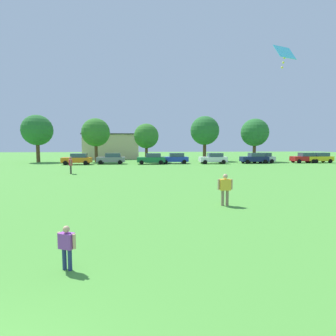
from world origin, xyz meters
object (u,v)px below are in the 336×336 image
(bystander_near_trees, at_px, (71,164))
(tree_right, at_px, (205,131))
(kite, at_px, (284,54))
(parked_car_gray_1, at_px, (111,158))
(child_kite_flyer, at_px, (67,244))
(adult_bystander, at_px, (225,187))
(parked_car_blue_3, at_px, (175,158))
(parked_car_white_4, at_px, (213,158))
(tree_far_right, at_px, (255,133))
(parked_car_orange_0, at_px, (77,159))
(tree_far_left, at_px, (37,130))
(parked_car_silver_6, at_px, (261,158))
(tree_left, at_px, (96,133))
(parked_car_red_7, at_px, (305,158))
(parked_car_yellow_8, at_px, (319,158))
(parked_car_navy_5, at_px, (255,158))
(parked_car_green_2, at_px, (152,159))

(bystander_near_trees, bearing_deg, tree_right, -59.54)
(kite, xyz_separation_m, parked_car_gray_1, (-11.30, 30.43, -6.35))
(child_kite_flyer, relative_size, adult_bystander, 0.69)
(parked_car_blue_3, bearing_deg, parked_car_gray_1, -1.11)
(parked_car_white_4, height_order, tree_far_right, tree_far_right)
(tree_right, bearing_deg, parked_car_orange_0, -160.71)
(tree_far_left, bearing_deg, parked_car_silver_6, -8.39)
(adult_bystander, bearing_deg, tree_far_right, 67.86)
(parked_car_white_4, bearing_deg, adult_bystander, 76.03)
(child_kite_flyer, relative_size, tree_left, 0.14)
(tree_far_left, bearing_deg, parked_car_red_7, -7.55)
(bystander_near_trees, xyz_separation_m, tree_far_left, (-10.35, 19.68, 4.38))
(child_kite_flyer, bearing_deg, parked_car_white_4, 94.21)
(child_kite_flyer, bearing_deg, parked_car_yellow_8, 73.53)
(bystander_near_trees, height_order, tree_right, tree_right)
(kite, height_order, tree_right, tree_right)
(parked_car_orange_0, xyz_separation_m, tree_far_right, (29.70, 4.83, 4.28))
(tree_far_left, bearing_deg, adult_bystander, -58.47)
(parked_car_silver_6, bearing_deg, parked_car_navy_5, 27.71)
(parked_car_blue_3, bearing_deg, tree_far_left, -14.03)
(parked_car_red_7, bearing_deg, tree_far_right, -32.49)
(tree_left, bearing_deg, parked_car_navy_5, -12.52)
(parked_car_white_4, bearing_deg, parked_car_silver_6, -173.88)
(parked_car_green_2, relative_size, parked_car_yellow_8, 1.00)
(kite, relative_size, parked_car_green_2, 0.27)
(parked_car_silver_6, bearing_deg, parked_car_green_2, 2.93)
(parked_car_green_2, bearing_deg, tree_right, -143.32)
(parked_car_green_2, distance_m, parked_car_silver_6, 18.09)
(bystander_near_trees, distance_m, tree_left, 19.60)
(parked_car_green_2, bearing_deg, adult_bystander, 95.04)
(child_kite_flyer, bearing_deg, parked_car_orange_0, 127.01)
(parked_car_silver_6, height_order, parked_car_red_7, same)
(child_kite_flyer, xyz_separation_m, parked_car_gray_1, (-2.87, 36.27, 0.21))
(tree_left, bearing_deg, parked_car_orange_0, -107.55)
(parked_car_yellow_8, distance_m, tree_far_right, 11.16)
(tree_far_right, bearing_deg, bystander_near_trees, -146.39)
(parked_car_red_7, bearing_deg, parked_car_silver_6, -3.26)
(child_kite_flyer, relative_size, parked_car_white_4, 0.25)
(tree_left, bearing_deg, adult_bystander, -71.18)
(parked_car_gray_1, xyz_separation_m, parked_car_green_2, (6.21, -0.89, 0.00))
(adult_bystander, relative_size, tree_left, 0.21)
(parked_car_orange_0, relative_size, tree_far_right, 0.57)
(kite, height_order, parked_car_white_4, kite)
(tree_left, xyz_separation_m, tree_far_right, (27.85, -1.01, 0.07))
(tree_far_left, bearing_deg, parked_car_navy_5, -9.94)
(parked_car_white_4, relative_size, parked_car_red_7, 1.00)
(parked_car_orange_0, xyz_separation_m, parked_car_green_2, (11.18, -0.07, 0.00))
(parked_car_red_7, bearing_deg, child_kite_flyer, 51.31)
(kite, distance_m, parked_car_yellow_8, 38.18)
(parked_car_silver_6, relative_size, tree_left, 0.57)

